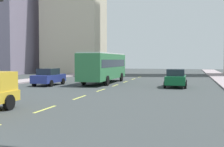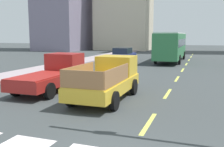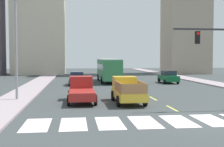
{
  "view_description": "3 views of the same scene",
  "coord_description": "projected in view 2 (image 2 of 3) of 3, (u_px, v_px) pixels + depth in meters",
  "views": [
    {
      "loc": [
        7.31,
        -5.02,
        2.59
      ],
      "look_at": [
        2.59,
        12.88,
        1.73
      ],
      "focal_mm": 47.61,
      "sensor_mm": 36.0,
      "label": 1
    },
    {
      "loc": [
        1.7,
        -4.74,
        3.04
      ],
      "look_at": [
        -2.39,
        6.98,
        1.23
      ],
      "focal_mm": 42.3,
      "sensor_mm": 36.0,
      "label": 2
    },
    {
      "loc": [
        -6.63,
        -15.63,
        3.53
      ],
      "look_at": [
        -2.56,
        17.22,
        1.72
      ],
      "focal_mm": 47.3,
      "sensor_mm": 36.0,
      "label": 3
    }
  ],
  "objects": [
    {
      "name": "lane_dash_5",
      "position": [
        189.0,
        60.0,
        32.51
      ],
      "size": [
        0.16,
        2.4,
        0.01
      ],
      "primitive_type": "cube",
      "color": "#D3D652",
      "rests_on": "ground"
    },
    {
      "name": "sedan_near_left",
      "position": [
        123.0,
        56.0,
        28.18
      ],
      "size": [
        2.02,
        4.4,
        1.72
      ],
      "rotation": [
        0.0,
        0.0,
        -0.05
      ],
      "color": "navy",
      "rests_on": "ground"
    },
    {
      "name": "sidewalk_left",
      "position": [
        61.0,
        65.0,
        26.01
      ],
      "size": [
        2.92,
        110.0,
        0.15
      ],
      "primitive_type": "cube",
      "color": "#A29297",
      "rests_on": "ground"
    },
    {
      "name": "pickup_stakebed",
      "position": [
        108.0,
        79.0,
        12.79
      ],
      "size": [
        2.18,
        5.2,
        1.96
      ],
      "rotation": [
        0.0,
        0.0,
        0.01
      ],
      "color": "gold",
      "rests_on": "ground"
    },
    {
      "name": "pickup_dark",
      "position": [
        54.0,
        73.0,
        14.76
      ],
      "size": [
        2.18,
        5.2,
        1.96
      ],
      "rotation": [
        0.0,
        0.0,
        -0.01
      ],
      "color": "#A3221E",
      "rests_on": "ground"
    },
    {
      "name": "lane_dash_2",
      "position": [
        177.0,
        79.0,
        18.5
      ],
      "size": [
        0.16,
        2.4,
        0.01
      ],
      "primitive_type": "cube",
      "color": "#D3D652",
      "rests_on": "ground"
    },
    {
      "name": "lane_dash_7",
      "position": [
        193.0,
        54.0,
        41.86
      ],
      "size": [
        0.16,
        2.4,
        0.01
      ],
      "primitive_type": "cube",
      "color": "#D3D652",
      "rests_on": "ground"
    },
    {
      "name": "city_bus",
      "position": [
        171.0,
        45.0,
        30.4
      ],
      "size": [
        2.72,
        10.8,
        3.32
      ],
      "rotation": [
        0.0,
        0.0,
        -0.03
      ],
      "color": "#317947",
      "rests_on": "ground"
    },
    {
      "name": "lane_dash_4",
      "position": [
        186.0,
        64.0,
        27.84
      ],
      "size": [
        0.16,
        2.4,
        0.01
      ],
      "primitive_type": "cube",
      "color": "#D3D652",
      "rests_on": "ground"
    },
    {
      "name": "lane_dash_6",
      "position": [
        191.0,
        57.0,
        37.18
      ],
      "size": [
        0.16,
        2.4,
        0.01
      ],
      "primitive_type": "cube",
      "color": "#D3D652",
      "rests_on": "ground"
    },
    {
      "name": "lane_dash_1",
      "position": [
        168.0,
        94.0,
        13.83
      ],
      "size": [
        0.16,
        2.4,
        0.01
      ],
      "primitive_type": "cube",
      "color": "#D3D652",
      "rests_on": "ground"
    },
    {
      "name": "lane_dash_0",
      "position": [
        149.0,
        123.0,
        9.16
      ],
      "size": [
        0.16,
        2.4,
        0.01
      ],
      "primitive_type": "cube",
      "color": "#D3D652",
      "rests_on": "ground"
    },
    {
      "name": "lane_dash_3",
      "position": [
        183.0,
        70.0,
        23.17
      ],
      "size": [
        0.16,
        2.4,
        0.01
      ],
      "primitive_type": "cube",
      "color": "#D3D652",
      "rests_on": "ground"
    }
  ]
}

